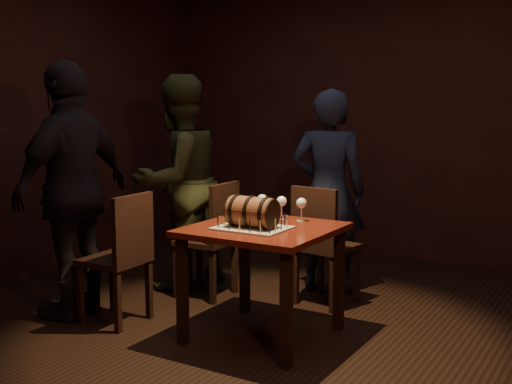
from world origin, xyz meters
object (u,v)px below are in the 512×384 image
pint_of_ale (263,209)px  chair_left_front (123,251)px  person_back (328,192)px  person_left_rear (178,182)px  pub_table (263,243)px  barrel_cake (252,212)px  wine_glass_left (262,200)px  person_left_front (73,191)px  wine_glass_mid (282,202)px  chair_back (321,239)px  wine_glass_right (301,204)px  chair_left_rear (214,233)px

pint_of_ale → chair_left_front: size_ratio=0.16×
person_back → person_left_rear: size_ratio=0.93×
pub_table → barrel_cake: (-0.02, -0.10, 0.22)m
wine_glass_left → person_back: (0.11, 0.88, -0.03)m
pub_table → wine_glass_left: 0.44m
pub_table → person_left_front: 1.47m
chair_left_front → person_left_front: 0.59m
wine_glass_mid → chair_back: 0.60m
wine_glass_right → chair_left_front: chair_left_front is taller
barrel_cake → person_left_rear: 1.43m
pint_of_ale → chair_left_front: 1.03m
chair_left_front → person_left_rear: bearing=104.4°
wine_glass_mid → person_back: bearing=93.3°
pub_table → barrel_cake: bearing=-102.4°
barrel_cake → person_back: (-0.06, 1.30, -0.03)m
barrel_cake → chair_left_front: bearing=-169.2°
wine_glass_left → person_left_rear: person_left_rear is taller
wine_glass_left → chair_left_rear: chair_left_rear is taller
chair_back → person_left_rear: person_left_rear is taller
wine_glass_right → chair_left_front: size_ratio=0.17×
barrel_cake → person_left_rear: size_ratio=0.20×
pub_table → wine_glass_mid: (-0.03, 0.31, 0.23)m
wine_glass_mid → person_left_front: bearing=-155.6°
person_left_rear → person_left_front: size_ratio=0.96×
wine_glass_left → pub_table: bearing=-58.6°
wine_glass_right → wine_glass_left: bearing=178.5°
chair_left_front → wine_glass_right: bearing=28.3°
pub_table → chair_left_front: 1.02m
wine_glass_left → pint_of_ale: (0.07, -0.10, -0.05)m
wine_glass_right → pub_table: bearing=-111.8°
person_left_front → wine_glass_left: bearing=114.1°
pint_of_ale → chair_left_front: (-0.85, -0.50, -0.30)m
pint_of_ale → wine_glass_mid: bearing=43.1°
person_back → person_left_rear: bearing=4.7°
person_back → person_left_front: bearing=29.0°
wine_glass_right → chair_left_rear: 1.00m
pub_table → wine_glass_right: bearing=68.2°
chair_back → chair_left_front: 1.49m
pub_table → pint_of_ale: 0.31m
barrel_cake → pint_of_ale: 0.34m
chair_left_rear → chair_left_front: (-0.19, -0.85, 0.00)m
pub_table → wine_glass_left: (-0.19, 0.32, 0.23)m
pint_of_ale → person_left_front: 1.39m
person_back → person_left_front: person_left_front is taller
chair_left_front → wine_glass_left: bearing=37.5°
chair_left_rear → person_left_front: bearing=-125.4°
pub_table → chair_left_rear: 0.97m
chair_back → chair_left_front: size_ratio=1.00×
wine_glass_mid → pint_of_ale: (-0.10, -0.09, -0.04)m
person_left_rear → person_left_front: (-0.18, -0.99, 0.03)m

